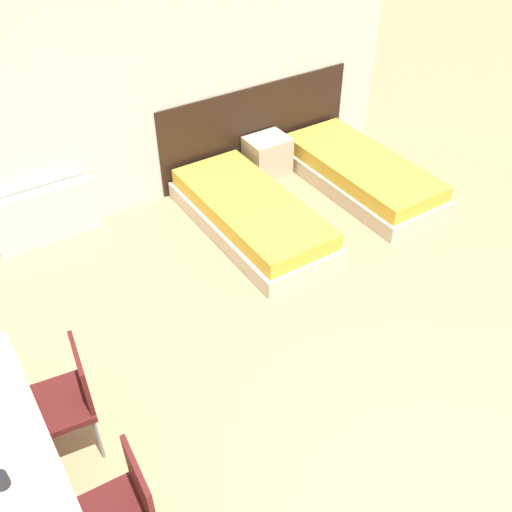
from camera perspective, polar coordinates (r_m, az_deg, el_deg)
name	(u,v)px	position (r m, az deg, el deg)	size (l,w,h in m)	color
wall_back	(142,81)	(5.90, -11.35, 16.78)	(6.13, 0.05, 2.70)	silver
headboard_panel	(257,128)	(6.77, 0.06, 12.69)	(2.48, 0.03, 1.01)	black
bed_near_window	(251,215)	(5.86, -0.51, 4.16)	(0.90, 1.99, 0.36)	beige
bed_near_door	(361,173)	(6.64, 10.43, 8.14)	(0.90, 1.99, 0.36)	beige
nightstand	(267,156)	(6.73, 1.13, 9.92)	(0.48, 0.39, 0.47)	beige
radiator	(47,216)	(6.01, -20.20, 3.77)	(1.03, 0.12, 0.57)	silver
desk	(6,483)	(3.68, -23.73, -20.10)	(0.60, 2.02, 0.73)	beige
chair_near_laptop	(64,397)	(4.01, -18.60, -13.22)	(0.50, 0.50, 0.87)	#511919
chair_near_notebook	(119,512)	(3.49, -13.52, -23.66)	(0.47, 0.47, 0.87)	#511919
mug	(1,480)	(3.45, -24.15, -19.80)	(0.08, 0.08, 0.09)	black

